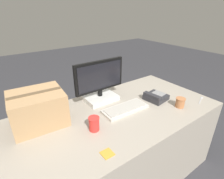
% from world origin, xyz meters
% --- Properties ---
extents(ground_plane, '(12.00, 12.00, 0.00)m').
position_xyz_m(ground_plane, '(0.00, 0.00, 0.00)').
color(ground_plane, '#38383D').
extents(office_desk, '(1.80, 0.90, 0.72)m').
position_xyz_m(office_desk, '(0.00, 0.00, 0.36)').
color(office_desk, '#A89E8E').
rests_on(office_desk, ground_plane).
extents(monitor, '(0.49, 0.24, 0.38)m').
position_xyz_m(monitor, '(0.01, 0.28, 0.88)').
color(monitor, white).
rests_on(monitor, office_desk).
extents(keyboard, '(0.41, 0.18, 0.03)m').
position_xyz_m(keyboard, '(0.08, -0.01, 0.74)').
color(keyboard, beige).
rests_on(keyboard, office_desk).
extents(desk_phone, '(0.21, 0.21, 0.08)m').
position_xyz_m(desk_phone, '(0.44, -0.03, 0.75)').
color(desk_phone, '#2D2D33').
rests_on(desk_phone, office_desk).
extents(paper_cup_left, '(0.08, 0.08, 0.10)m').
position_xyz_m(paper_cup_left, '(-0.27, -0.09, 0.78)').
color(paper_cup_left, red).
rests_on(paper_cup_left, office_desk).
extents(paper_cup_right, '(0.08, 0.08, 0.09)m').
position_xyz_m(paper_cup_right, '(0.51, -0.25, 0.77)').
color(paper_cup_right, '#BC7547').
rests_on(paper_cup_right, office_desk).
extents(spoon, '(0.16, 0.07, 0.00)m').
position_xyz_m(spoon, '(0.80, -0.29, 0.73)').
color(spoon, silver).
rests_on(spoon, office_desk).
extents(cardboard_box, '(0.40, 0.35, 0.25)m').
position_xyz_m(cardboard_box, '(-0.56, 0.23, 0.85)').
color(cardboard_box, tan).
rests_on(cardboard_box, office_desk).
extents(sticky_note_pad, '(0.07, 0.07, 0.01)m').
position_xyz_m(sticky_note_pad, '(-0.32, -0.33, 0.73)').
color(sticky_note_pad, gold).
rests_on(sticky_note_pad, office_desk).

